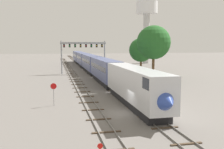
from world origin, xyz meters
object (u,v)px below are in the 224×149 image
(passenger_train, at_px, (91,63))
(stop_sign, at_px, (54,91))
(water_tower, at_px, (147,13))
(trackside_tree_mid, at_px, (154,43))
(trackside_tree_left, at_px, (141,50))
(signal_gantry, at_px, (83,49))

(passenger_train, xyz_separation_m, stop_sign, (-10.00, -38.36, -0.74))
(passenger_train, bearing_deg, water_tower, 48.26)
(trackside_tree_mid, bearing_deg, passenger_train, 119.02)
(trackside_tree_left, relative_size, trackside_tree_mid, 0.80)
(passenger_train, distance_m, water_tower, 44.76)
(water_tower, bearing_deg, signal_gantry, -132.01)
(passenger_train, height_order, water_tower, water_tower)
(stop_sign, relative_size, trackside_tree_mid, 0.25)
(passenger_train, relative_size, trackside_tree_left, 10.64)
(passenger_train, xyz_separation_m, trackside_tree_mid, (10.75, -19.38, 5.52))
(signal_gantry, relative_size, water_tower, 0.46)
(water_tower, distance_m, stop_sign, 80.61)
(stop_sign, xyz_separation_m, trackside_tree_mid, (20.75, 18.98, 6.26))
(trackside_tree_left, bearing_deg, passenger_train, 150.46)
(passenger_train, distance_m, trackside_tree_left, 14.55)
(water_tower, relative_size, trackside_tree_mid, 2.26)
(passenger_train, bearing_deg, signal_gantry, -135.50)
(trackside_tree_mid, bearing_deg, signal_gantry, 127.14)
(signal_gantry, distance_m, stop_sign, 37.25)
(water_tower, bearing_deg, passenger_train, -131.74)
(water_tower, height_order, trackside_tree_left, water_tower)
(stop_sign, bearing_deg, signal_gantry, 77.90)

